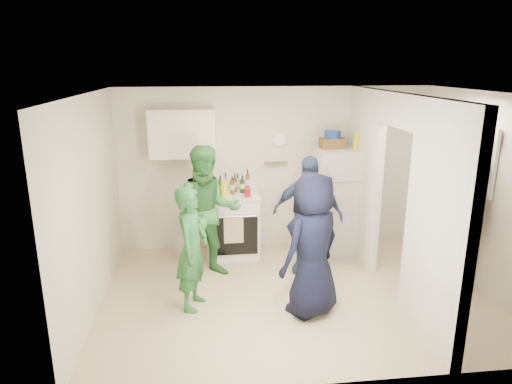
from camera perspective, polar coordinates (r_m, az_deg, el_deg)
floor at (r=5.96m, az=4.89°, el=-12.57°), size 4.80×4.80×0.00m
wall_back at (r=7.10m, az=2.43°, el=2.94°), size 4.80×0.00×4.80m
wall_front at (r=3.93m, az=10.23°, el=-8.05°), size 4.80×0.00×4.80m
wall_left at (r=5.53m, az=-19.98°, el=-1.74°), size 0.00×3.40×3.40m
wall_right at (r=6.41m, az=26.71°, el=-0.17°), size 0.00×3.40×3.40m
ceiling at (r=5.26m, az=5.54°, el=12.18°), size 4.80×4.80×0.00m
partition_pier_back at (r=6.83m, az=13.23°, el=2.01°), size 0.12×1.20×2.50m
partition_pier_front at (r=4.90m, az=21.79°, el=-4.12°), size 0.12×1.20×2.50m
partition_header at (r=5.65m, az=17.65°, el=9.73°), size 0.12×1.00×0.40m
stove at (r=6.92m, az=-3.01°, el=-4.03°), size 0.81×0.67×0.96m
upper_cabinet at (r=6.73m, az=-9.21°, el=7.25°), size 0.95×0.34×0.70m
fridge at (r=7.07m, az=10.06°, el=-1.06°), size 0.66×0.65×1.61m
wicker_basket at (r=6.89m, az=9.49°, el=6.07°), size 0.35×0.25×0.15m
blue_bowl at (r=6.87m, az=9.54°, el=7.13°), size 0.24×0.24×0.11m
yellow_cup_stack_top at (r=6.84m, az=12.45°, el=6.26°), size 0.09×0.09×0.25m
wall_clock at (r=7.00m, az=2.90°, el=6.50°), size 0.22×0.02×0.22m
spice_shelf at (r=7.03m, az=2.50°, el=3.64°), size 0.35×0.08×0.03m
nook_window at (r=6.48m, az=26.05°, el=3.72°), size 0.03×0.70×0.80m
nook_window_frame at (r=6.47m, az=25.94°, el=3.72°), size 0.04×0.76×0.86m
nook_valance at (r=6.40m, az=26.12°, el=6.78°), size 0.04×0.82×0.18m
yellow_cup_stack_stove at (r=6.53m, az=-4.02°, el=0.29°), size 0.09×0.09×0.25m
red_cup at (r=6.59m, az=-1.06°, el=-0.12°), size 0.09×0.09×0.12m
person_green_left at (r=5.40m, az=-8.00°, el=-7.02°), size 0.50×0.63×1.49m
person_green_center at (r=6.11m, az=-5.98°, el=-2.61°), size 0.96×0.79×1.81m
person_denim at (r=6.29m, az=6.43°, el=-2.85°), size 1.05×0.75×1.65m
person_navy at (r=5.23m, az=7.09°, el=-6.62°), size 0.98×0.91×1.68m
person_nook at (r=6.37m, az=23.16°, el=-2.40°), size 1.25×1.45×1.95m
bottle_a at (r=6.86m, az=-5.54°, el=1.19°), size 0.07×0.07×0.29m
bottle_b at (r=6.66m, az=-4.49°, el=0.82°), size 0.07×0.07×0.30m
bottle_c at (r=6.88m, az=-3.80°, el=1.27°), size 0.06×0.06×0.29m
bottle_d at (r=6.71m, az=-3.00°, el=0.85°), size 0.07×0.07×0.27m
bottle_e at (r=6.92m, az=-2.31°, el=1.26°), size 0.07×0.07×0.26m
bottle_f at (r=6.77m, az=-1.73°, el=0.98°), size 0.07×0.07×0.27m
bottle_g at (r=6.89m, az=-1.05°, el=1.51°), size 0.06×0.06×0.33m
bottle_h at (r=6.61m, az=-5.55°, el=0.47°), size 0.06×0.06×0.25m
bottle_i at (r=6.85m, az=-2.66°, el=1.18°), size 0.06×0.06×0.28m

